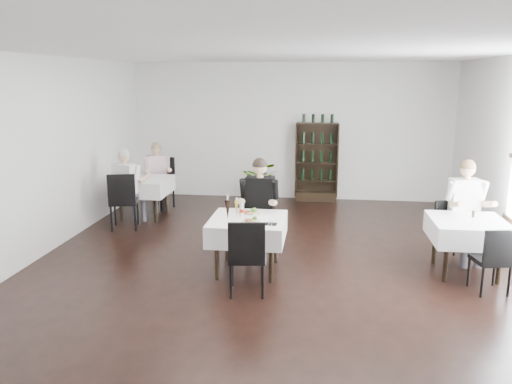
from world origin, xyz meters
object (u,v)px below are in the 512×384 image
main_table (248,229)px  potted_tree (262,181)px  wine_shelf (317,163)px  diner_main (259,201)px

main_table → potted_tree: potted_tree is taller
wine_shelf → potted_tree: (-1.18, -0.17, -0.40)m
wine_shelf → potted_tree: bearing=-171.7°
main_table → potted_tree: size_ratio=1.16×
wine_shelf → main_table: bearing=-101.8°
main_table → diner_main: size_ratio=0.68×
wine_shelf → main_table: (-0.90, -4.31, -0.23)m
wine_shelf → main_table: wine_shelf is taller
wine_shelf → main_table: size_ratio=1.70×
potted_tree → wine_shelf: bearing=8.3°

